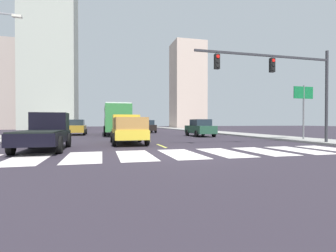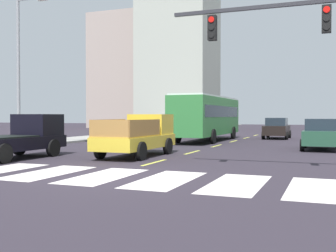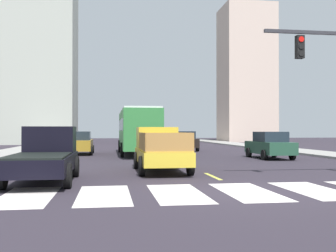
{
  "view_description": "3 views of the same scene",
  "coord_description": "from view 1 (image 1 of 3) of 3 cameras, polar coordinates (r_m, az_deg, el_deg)",
  "views": [
    {
      "loc": [
        -3.44,
        -10.84,
        1.42
      ],
      "look_at": [
        1.55,
        8.4,
        1.13
      ],
      "focal_mm": 27.14,
      "sensor_mm": 36.0,
      "label": 1
    },
    {
      "loc": [
        6.52,
        -11.28,
        1.88
      ],
      "look_at": [
        -0.91,
        7.88,
        1.38
      ],
      "focal_mm": 44.26,
      "sensor_mm": 36.0,
      "label": 2
    },
    {
      "loc": [
        -4.04,
        -11.47,
        1.82
      ],
      "look_at": [
        -0.13,
        15.3,
        2.1
      ],
      "focal_mm": 43.19,
      "sensor_mm": 36.0,
      "label": 3
    }
  ],
  "objects": [
    {
      "name": "city_bus",
      "position": [
        29.49,
        -11.61,
        1.86
      ],
      "size": [
        2.72,
        10.8,
        3.32
      ],
      "rotation": [
        0.0,
        0.0,
        0.03
      ],
      "color": "#317C3B",
      "rests_on": "ground"
    },
    {
      "name": "crosswalk_stripe_6",
      "position": [
        13.33,
        20.53,
        -5.32
      ],
      "size": [
        1.45,
        3.68,
        0.01
      ],
      "primitive_type": "cube",
      "color": "silver",
      "rests_on": "ground"
    },
    {
      "name": "lane_dash_5",
      "position": [
        40.01,
        -9.61,
        -1.21
      ],
      "size": [
        0.16,
        2.4,
        0.01
      ],
      "primitive_type": "cube",
      "color": "#D1D249",
      "rests_on": "ground"
    },
    {
      "name": "block_mid_left",
      "position": [
        64.39,
        -32.64,
        7.41
      ],
      "size": [
        10.86,
        11.65,
        17.87
      ],
      "primitive_type": "cube",
      "color": "#A8968C",
      "rests_on": "ground"
    },
    {
      "name": "pickup_stakebed",
      "position": [
        17.39,
        -9.06,
        -0.77
      ],
      "size": [
        2.18,
        5.2,
        1.96
      ],
      "rotation": [
        0.0,
        0.0,
        0.02
      ],
      "color": "gold",
      "rests_on": "ground"
    },
    {
      "name": "crosswalk_stripe_8",
      "position": [
        16.09,
        32.83,
        -4.35
      ],
      "size": [
        1.45,
        3.68,
        0.01
      ],
      "primitive_type": "cube",
      "color": "silver",
      "rests_on": "ground"
    },
    {
      "name": "crosswalk_stripe_3",
      "position": [
        11.02,
        -7.41,
        -6.56
      ],
      "size": [
        1.45,
        3.68,
        0.01
      ],
      "primitive_type": "cube",
      "color": "silver",
      "rests_on": "ground"
    },
    {
      "name": "ground_plane",
      "position": [
        11.46,
        3.07,
        -6.28
      ],
      "size": [
        160.0,
        160.0,
        0.0
      ],
      "primitive_type": "plane",
      "color": "#2D2630"
    },
    {
      "name": "crosswalk_stripe_1",
      "position": [
        11.29,
        -29.09,
        -6.47
      ],
      "size": [
        1.45,
        3.68,
        0.01
      ],
      "primitive_type": "cube",
      "color": "silver",
      "rests_on": "ground"
    },
    {
      "name": "pickup_dark",
      "position": [
        14.65,
        -25.78,
        -1.2
      ],
      "size": [
        2.18,
        5.2,
        1.96
      ],
      "rotation": [
        0.0,
        0.0,
        0.01
      ],
      "color": "black",
      "rests_on": "ground"
    },
    {
      "name": "crosswalk_stripe_2",
      "position": [
        10.96,
        -18.39,
        -6.63
      ],
      "size": [
        1.45,
        3.68,
        0.01
      ],
      "primitive_type": "cube",
      "color": "silver",
      "rests_on": "ground"
    },
    {
      "name": "crosswalk_stripe_5",
      "position": [
        12.25,
        12.46,
        -5.82
      ],
      "size": [
        1.45,
        3.68,
        0.01
      ],
      "primitive_type": "cube",
      "color": "silver",
      "rests_on": "ground"
    },
    {
      "name": "lane_dash_6",
      "position": [
        45.0,
        -10.16,
        -0.98
      ],
      "size": [
        0.16,
        2.4,
        0.01
      ],
      "primitive_type": "cube",
      "color": "#D1D249",
      "rests_on": "ground"
    },
    {
      "name": "sedan_near_left",
      "position": [
        35.11,
        -4.69,
        -0.08
      ],
      "size": [
        2.02,
        4.4,
        1.72
      ],
      "rotation": [
        0.0,
        0.0,
        -0.01
      ],
      "color": "black",
      "rests_on": "ground"
    },
    {
      "name": "block_mid_right",
      "position": [
        64.42,
        4.44,
        9.02
      ],
      "size": [
        7.7,
        7.14,
        21.19
      ],
      "primitive_type": "cube",
      "color": "beige",
      "rests_on": "ground"
    },
    {
      "name": "traffic_signal_gantry",
      "position": [
        17.42,
        25.38,
        9.95
      ],
      "size": [
        9.1,
        0.27,
        6.0
      ],
      "color": "#2D2D33",
      "rests_on": "ground"
    },
    {
      "name": "lane_dash_2",
      "position": [
        25.12,
        -6.65,
        -2.4
      ],
      "size": [
        0.16,
        2.4,
        0.01
      ],
      "primitive_type": "cube",
      "color": "#D1D249",
      "rests_on": "ground"
    },
    {
      "name": "sedan_near_right",
      "position": [
        25.83,
        7.22,
        -0.41
      ],
      "size": [
        2.02,
        4.4,
        1.72
      ],
      "rotation": [
        0.0,
        0.0,
        -0.04
      ],
      "color": "#234B37",
      "rests_on": "ground"
    },
    {
      "name": "crosswalk_stripe_7",
      "position": [
        14.62,
        27.26,
        -4.81
      ],
      "size": [
        1.45,
        3.68,
        0.01
      ],
      "primitive_type": "cube",
      "color": "silver",
      "rests_on": "ground"
    },
    {
      "name": "lane_dash_1",
      "position": [
        20.19,
        -4.7,
        -3.19
      ],
      "size": [
        0.16,
        2.4,
        0.01
      ],
      "primitive_type": "cube",
      "color": "#D1D249",
      "rests_on": "ground"
    },
    {
      "name": "crosswalk_stripe_4",
      "position": [
        11.46,
        3.07,
        -6.26
      ],
      "size": [
        1.45,
        3.68,
        0.01
      ],
      "primitive_type": "cube",
      "color": "silver",
      "rests_on": "ground"
    },
    {
      "name": "sidewalk_left",
      "position": [
        29.99,
        -30.26,
        -1.85
      ],
      "size": [
        3.33,
        110.0,
        0.15
      ],
      "primitive_type": "cube",
      "color": "gray",
      "rests_on": "ground"
    },
    {
      "name": "sidewalk_right",
      "position": [
        32.54,
        12.93,
        -1.55
      ],
      "size": [
        3.33,
        110.0,
        0.15
      ],
      "primitive_type": "cube",
      "color": "gray",
      "rests_on": "ground"
    },
    {
      "name": "lane_dash_4",
      "position": [
        35.04,
        -8.9,
        -1.49
      ],
      "size": [
        0.16,
        2.4,
        0.01
      ],
      "primitive_type": "cube",
      "color": "#D1D249",
      "rests_on": "ground"
    },
    {
      "name": "lane_dash_7",
      "position": [
        49.98,
        -10.6,
        -0.8
      ],
      "size": [
        0.16,
        2.4,
        0.01
      ],
      "primitive_type": "cube",
      "color": "#D1D249",
      "rests_on": "ground"
    },
    {
      "name": "lane_dash_0",
      "position": [
        15.3,
        -1.49,
        -4.48
      ],
      "size": [
        0.16,
        2.4,
        0.01
      ],
      "primitive_type": "cube",
      "color": "#D1D249",
      "rests_on": "ground"
    },
    {
      "name": "direction_sign_green",
      "position": [
        21.66,
        28.13,
        5.01
      ],
      "size": [
        1.7,
        0.12,
        4.2
      ],
      "color": "slate",
      "rests_on": "ground"
    },
    {
      "name": "lane_dash_3",
      "position": [
        30.07,
        -7.96,
        -1.87
      ],
      "size": [
        0.16,
        2.4,
        0.01
      ],
      "primitive_type": "cube",
      "color": "#D1D249",
      "rests_on": "ground"
    },
    {
      "name": "sedan_mid",
      "position": [
        30.31,
        -19.8,
        -0.27
      ],
      "size": [
        2.02,
        4.4,
        1.72
      ],
      "rotation": [
        0.0,
        0.0,
        -0.04
      ],
      "color": "olive",
      "rests_on": "ground"
    }
  ]
}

